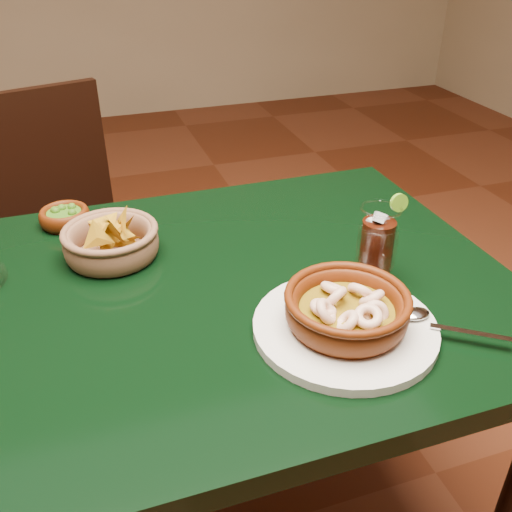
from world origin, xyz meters
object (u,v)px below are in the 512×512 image
object	(u,v)px
dining_chair	(64,243)
cola_drink	(377,246)
dining_table	(180,338)
chip_basket	(111,241)
shrimp_plate	(347,314)

from	to	relation	value
dining_chair	cola_drink	size ratio (longest dim) A/B	5.49
dining_table	cola_drink	xyz separation A→B (m)	(0.34, -0.07, 0.17)
dining_chair	chip_basket	size ratio (longest dim) A/B	4.29
shrimp_plate	cola_drink	distance (m)	0.16
dining_table	dining_chair	world-z (taller)	dining_chair
dining_table	dining_chair	xyz separation A→B (m)	(-0.20, 0.71, -0.15)
dining_chair	chip_basket	world-z (taller)	dining_chair
dining_chair	shrimp_plate	xyz separation A→B (m)	(0.43, -0.89, 0.28)
shrimp_plate	chip_basket	size ratio (longest dim) A/B	1.73
dining_table	chip_basket	bearing A→B (deg)	118.78
cola_drink	chip_basket	bearing A→B (deg)	151.32
dining_chair	cola_drink	distance (m)	1.00
dining_chair	cola_drink	bearing A→B (deg)	-55.35
cola_drink	shrimp_plate	bearing A→B (deg)	-134.23
dining_table	chip_basket	world-z (taller)	chip_basket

